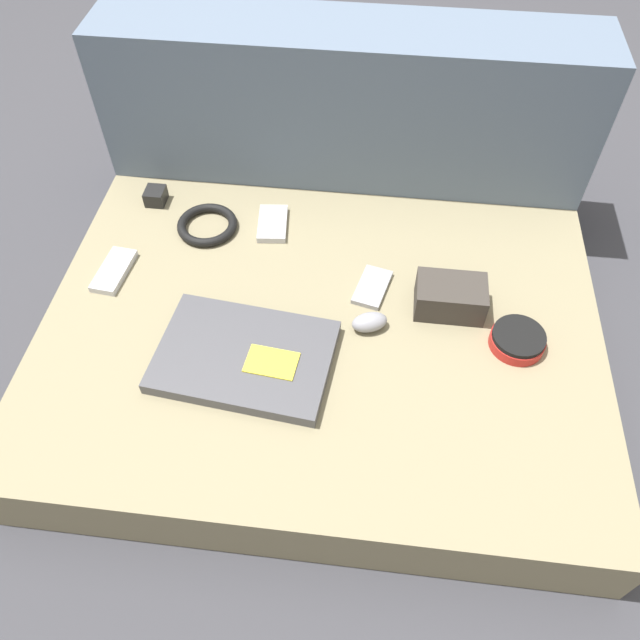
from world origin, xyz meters
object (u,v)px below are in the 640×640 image
Objects in this scene: computer_mouse at (369,322)px; speaker_puck at (518,342)px; phone_small at (273,224)px; charger_brick at (156,196)px; phone_black at (372,287)px; phone_silver at (114,271)px; camera_pouch at (450,297)px; laptop at (245,356)px.

speaker_puck is (0.27, -0.01, -0.00)m from computer_mouse.
charger_brick is (-0.27, 0.05, 0.01)m from phone_small.
phone_black is 0.27m from phone_small.
charger_brick is at bearing 171.30° from phone_black.
phone_silver is at bearing -96.11° from charger_brick.
charger_brick is at bearing 89.70° from phone_silver.
camera_pouch reaches higher than phone_black.
speaker_puck is at bearing -32.88° from camera_pouch.
charger_brick is at bearing 127.78° from computer_mouse.
phone_black is at bearing -40.74° from phone_small.
camera_pouch is at bearing 1.81° from phone_black.
phone_silver reaches higher than phone_black.
camera_pouch is at bearing 4.67° from phone_silver.
laptop is 0.35m from phone_silver.
phone_small is (-0.50, 0.27, -0.01)m from speaker_puck.
phone_small is at bearing -10.09° from charger_brick.
speaker_puck reaches higher than phone_silver.
laptop is 0.50m from speaker_puck.
camera_pouch reaches higher than speaker_puck.
laptop is 0.29m from phone_black.
speaker_puck is at bearing -0.90° from phone_silver.
laptop is 2.52× the size of camera_pouch.
camera_pouch is (0.15, 0.07, 0.01)m from computer_mouse.
computer_mouse reaches higher than laptop.
speaker_puck is 2.14× the size of charger_brick.
computer_mouse is 0.69× the size of phone_black.
speaker_puck is 0.15m from camera_pouch.
laptop reaches higher than phone_silver.
phone_small is at bearing 153.23° from camera_pouch.
phone_small is 0.42m from camera_pouch.
charger_brick is (-0.64, 0.24, -0.02)m from camera_pouch.
camera_pouch reaches higher than phone_silver.
phone_black is 0.86× the size of camera_pouch.
laptop is 0.40m from camera_pouch.
charger_brick reaches higher than phone_small.
speaker_puck is 0.89× the size of phone_small.
laptop is 7.04× the size of charger_brick.
speaker_puck is 0.29m from phone_black.
phone_silver is 2.63× the size of charger_brick.
camera_pouch is (0.15, -0.03, 0.03)m from phone_black.
computer_mouse is 0.58m from charger_brick.
computer_mouse is 0.77× the size of speaker_puck.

